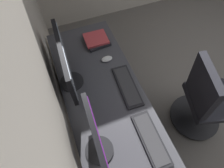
{
  "coord_description": "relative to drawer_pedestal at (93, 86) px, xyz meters",
  "views": [
    {
      "loc": [
        -0.44,
        2.18,
        2.07
      ],
      "look_at": [
        0.2,
        1.93,
        0.95
      ],
      "focal_mm": 29.16,
      "sensor_mm": 36.0,
      "label": 1
    }
  ],
  "objects": [
    {
      "name": "monitor_secondary",
      "position": [
        -0.75,
        0.15,
        0.62
      ],
      "size": [
        0.5,
        0.2,
        0.41
      ],
      "color": "black",
      "rests_on": "desk"
    },
    {
      "name": "book_stack_near",
      "position": [
        0.24,
        -0.16,
        0.41
      ],
      "size": [
        0.22,
        0.23,
        0.05
      ],
      "color": "black",
      "rests_on": "desk"
    },
    {
      "name": "mouse_main",
      "position": [
        -0.01,
        -0.18,
        0.4
      ],
      "size": [
        0.06,
        0.1,
        0.03
      ],
      "primitive_type": "ellipsoid",
      "color": "silver",
      "rests_on": "desk"
    },
    {
      "name": "drawer_pedestal",
      "position": [
        0.0,
        0.0,
        0.0
      ],
      "size": [
        0.4,
        0.51,
        0.69
      ],
      "color": "#38383D",
      "rests_on": "ground"
    },
    {
      "name": "desk",
      "position": [
        -0.4,
        -0.03,
        0.31
      ],
      "size": [
        1.82,
        0.65,
        0.73
      ],
      "color": "#38383D",
      "rests_on": "ground"
    },
    {
      "name": "office_chair",
      "position": [
        -0.63,
        -0.95,
        0.11
      ],
      "size": [
        0.56,
        0.6,
        0.97
      ],
      "color": "black",
      "rests_on": "ground"
    },
    {
      "name": "keyboard_main",
      "position": [
        -0.34,
        -0.24,
        0.39
      ],
      "size": [
        0.43,
        0.16,
        0.02
      ],
      "color": "black",
      "rests_on": "desk"
    },
    {
      "name": "keyboard_spare",
      "position": [
        -0.81,
        -0.22,
        0.39
      ],
      "size": [
        0.42,
        0.15,
        0.02
      ],
      "color": "black",
      "rests_on": "desk"
    },
    {
      "name": "wall_back",
      "position": [
        -0.59,
        0.37,
        0.95
      ],
      "size": [
        4.81,
        0.1,
        2.6
      ],
      "primitive_type": "cube",
      "color": "beige",
      "rests_on": "ground"
    },
    {
      "name": "monitor_primary",
      "position": [
        -0.13,
        0.19,
        0.64
      ],
      "size": [
        0.58,
        0.2,
        0.44
      ],
      "color": "black",
      "rests_on": "desk"
    }
  ]
}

